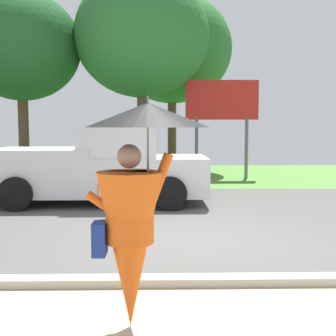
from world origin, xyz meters
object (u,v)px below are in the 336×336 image
(roadside_billboard, at_px, (222,107))
(tree_left_far, at_px, (172,49))
(monk_pedestrian, at_px, (135,204))
(pickup_truck, at_px, (100,167))
(tree_right_far, at_px, (21,47))
(tree_right_mid, at_px, (142,36))

(roadside_billboard, bearing_deg, tree_left_far, 121.37)
(monk_pedestrian, relative_size, pickup_truck, 0.41)
(pickup_truck, height_order, tree_right_far, tree_right_far)
(monk_pedestrian, relative_size, tree_right_far, 0.33)
(roadside_billboard, height_order, tree_right_mid, tree_right_mid)
(pickup_truck, xyz_separation_m, roadside_billboard, (3.68, 5.12, 1.68))
(monk_pedestrian, height_order, tree_right_mid, tree_right_mid)
(pickup_truck, bearing_deg, roadside_billboard, 47.78)
(tree_right_mid, bearing_deg, roadside_billboard, 3.78)
(monk_pedestrian, xyz_separation_m, tree_right_mid, (-0.35, 11.66, 3.81))
(monk_pedestrian, distance_m, pickup_truck, 6.84)
(monk_pedestrian, height_order, tree_right_far, tree_right_far)
(tree_left_far, bearing_deg, roadside_billboard, -58.63)
(tree_right_far, bearing_deg, roadside_billboard, 1.46)
(tree_right_far, bearing_deg, pickup_truck, -56.17)
(roadside_billboard, relative_size, tree_right_mid, 0.49)
(roadside_billboard, bearing_deg, tree_right_far, -178.54)
(tree_left_far, xyz_separation_m, tree_right_mid, (-1.14, -2.97, -0.09))
(roadside_billboard, height_order, tree_left_far, tree_left_far)
(roadside_billboard, relative_size, tree_right_far, 0.54)
(monk_pedestrian, height_order, pickup_truck, monk_pedestrian)
(roadside_billboard, distance_m, tree_left_far, 4.11)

